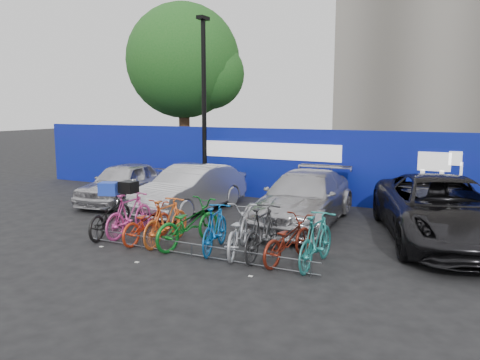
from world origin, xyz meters
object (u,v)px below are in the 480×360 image
Objects in this scene: bike_1 at (130,214)px; bike_3 at (166,221)px; car_3 at (443,210)px; bike_4 at (189,224)px; bike_rack at (191,249)px; car_1 at (191,189)px; car_0 at (124,183)px; bike_8 at (288,240)px; tree at (188,64)px; bike_2 at (147,223)px; bike_9 at (316,240)px; lamppost at (204,102)px; bike_5 at (215,228)px; bike_7 at (262,232)px; bike_0 at (110,215)px; car_2 at (304,198)px; bike_6 at (237,231)px.

bike_3 is (1.21, -0.18, -0.00)m from bike_1.
bike_1 is (-6.86, -2.78, -0.23)m from car_3.
bike_4 is at bearing -173.18° from bike_3.
bike_rack is at bearing 137.99° from bike_4.
car_3 is at bearing 2.32° from car_1.
car_0 reaches higher than bike_8.
tree is at bearing 126.16° from car_1.
bike_8 is at bearing 179.55° from bike_3.
bike_rack is 1.65m from bike_2.
bike_2 is 0.95× the size of bike_9.
bike_rack is (3.20, -6.00, -3.11)m from lamppost.
bike_5 is 0.93× the size of bike_7.
car_1 is 3.37m from bike_3.
tree is 13.67m from bike_7.
bike_0 is at bearing -84.47° from lamppost.
bike_5 is (0.72, -0.06, -0.01)m from bike_4.
bike_1 is at bearing -140.12° from car_2.
car_2 is at bearing 72.47° from bike_rack.
bike_1 is at bearing -175.89° from car_3.
bike_rack is 2.36m from bike_1.
bike_5 is 0.96× the size of bike_8.
car_1 is at bearing -41.80° from bike_7.
bike_6 is at bearing 176.35° from bike_1.
car_3 is at bearing -153.65° from bike_3.
car_2 is at bearing -140.02° from bike_1.
car_1 is 3.24m from bike_2.
car_0 is at bearing 142.54° from bike_rack.
bike_8 is at bearing -0.48° from bike_9.
tree is 14.08m from bike_8.
bike_5 is at bearing -38.90° from car_0.
bike_9 is (2.52, 0.56, 0.38)m from bike_rack.
bike_3 is 2.35m from bike_7.
lamppost is at bearing -68.36° from bike_6.
car_2 is at bearing -66.03° from bike_8.
bike_6 is at bearing 9.05° from bike_8.
car_3 is at bearing -17.64° from lamppost.
bike_7 is (1.34, 0.63, 0.39)m from bike_rack.
bike_6 is (1.78, 0.09, -0.03)m from bike_3.
car_1 is 2.35× the size of bike_9.
bike_1 is at bearing -55.11° from car_0.
car_1 is 0.77× the size of car_3.
bike_5 is 0.90× the size of bike_6.
car_3 is 3.99m from bike_8.
tree is 11.83m from bike_0.
lamppost is at bearing -51.63° from bike_4.
bike_5 is (2.93, 0.01, 0.01)m from bike_0.
bike_1 reaches higher than bike_8.
bike_5 is at bearing -57.56° from lamppost.
bike_1 is 0.99× the size of bike_9.
lamppost is 3.44× the size of bike_8.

